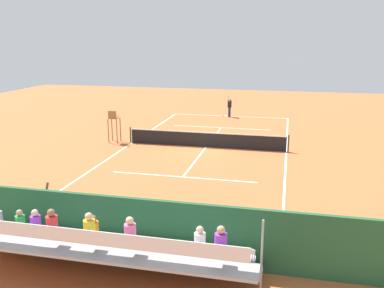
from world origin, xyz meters
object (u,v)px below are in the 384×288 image
Objects in this scene: line_judge at (44,208)px; tennis_ball_near at (229,119)px; tennis_net at (206,139)px; umpire_chair at (114,123)px; bleacher_stand at (99,247)px; equipment_bag at (132,241)px; tennis_racket at (225,116)px; courtside_bench at (182,235)px; tennis_player at (230,105)px.

tennis_ball_near is at bearing -98.30° from line_judge.
tennis_net is 6.25m from umpire_chair.
bleacher_stand is 16.48m from umpire_chair.
tennis_ball_near is at bearing -90.02° from equipment_bag.
bleacher_stand is at bearing 89.51° from tennis_ball_near.
tennis_racket is at bearing -117.02° from umpire_chair.
equipment_bag reaches higher than tennis_ball_near.
bleacher_stand is 2.90m from courtside_bench.
bleacher_stand reaches higher than tennis_racket.
tennis_racket is 1.87m from tennis_ball_near.
equipment_bag is (-0.21, -2.02, -0.82)m from bleacher_stand.
tennis_net is at bearing -103.45° from line_judge.
tennis_racket is 0.30× the size of line_judge.
equipment_bag is at bearing 115.46° from umpire_chair.
equipment_bag is at bearing 90.52° from tennis_net.
tennis_racket is (0.42, -0.46, -1.00)m from tennis_player.
tennis_player is 29.18× the size of tennis_ball_near.
umpire_chair is 12.72m from tennis_racket.
tennis_net is 1.14× the size of bleacher_stand.
umpire_chair is at bearing 56.32° from tennis_ball_near.
tennis_racket is (-5.75, -11.27, -1.30)m from umpire_chair.
tennis_net is at bearing -82.23° from courtside_bench.
tennis_player reaches higher than tennis_ball_near.
courtside_bench is 22.72m from tennis_ball_near.
umpire_chair is 11.49m from tennis_ball_near.
courtside_bench is at bearing 121.35° from umpire_chair.
courtside_bench is 0.93× the size of tennis_player.
line_judge is (-3.02, 13.16, -0.30)m from umpire_chair.
courtside_bench is 3.16× the size of tennis_racket.
tennis_net is 13.39m from courtside_bench.
bleacher_stand is at bearing 89.69° from tennis_net.
line_judge is at bearing 83.63° from tennis_racket.
umpire_chair is 3.75× the size of tennis_racket.
courtside_bench is at bearing -131.41° from bleacher_stand.
tennis_player is 24.18m from line_judge.
umpire_chair is 13.50m from line_judge.
line_judge reaches higher than tennis_ball_near.
umpire_chair is (6.12, -15.30, 0.31)m from bleacher_stand.
tennis_player reaches higher than courtside_bench.
equipment_bag is (-0.12, 13.40, -0.32)m from tennis_net.
courtside_bench is 2.00× the size of equipment_bag.
tennis_net is at bearing 92.31° from tennis_racket.
tennis_racket is at bearing -88.66° from equipment_bag.
bleacher_stand is 3.76m from line_judge.
equipment_bag is 24.56m from tennis_racket.
tennis_ball_near is at bearing 96.83° from tennis_player.
line_judge is at bearing 81.70° from tennis_ball_near.
tennis_player is (0.15, -24.09, 0.84)m from equipment_bag.
bleacher_stand is at bearing 84.19° from equipment_bag.
tennis_ball_near is (-0.16, 1.32, -0.98)m from tennis_player.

